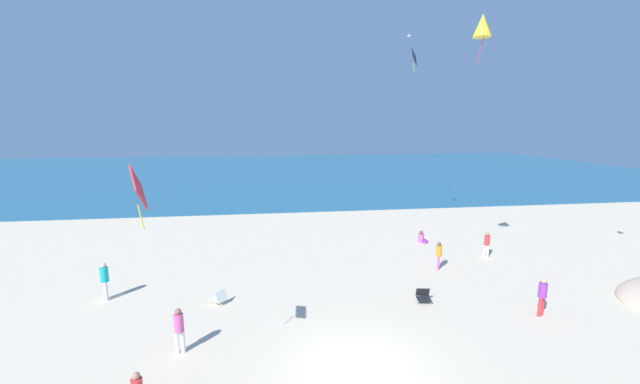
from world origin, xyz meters
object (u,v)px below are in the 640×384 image
object	(u,v)px
beach_chair_near_camera	(219,298)
kite_yellow	(482,26)
kite_white	(409,36)
person_5	(105,278)
person_2	(422,238)
person_3	(487,243)
beach_chair_far_right	(423,296)
person_7	(439,254)
kite_red	(139,188)
person_6	(179,328)
kite_black	(414,57)
person_0	(542,294)

from	to	relation	value
beach_chair_near_camera	kite_yellow	world-z (taller)	kite_yellow
kite_white	person_5	bearing A→B (deg)	-141.98
person_2	person_5	distance (m)	17.77
person_3	beach_chair_far_right	bearing A→B (deg)	174.77
person_5	kite_yellow	xyz separation A→B (m)	(16.63, 0.13, 10.83)
beach_chair_near_camera	person_2	size ratio (longest dim) A/B	1.13
beach_chair_far_right	person_3	xyz separation A→B (m)	(5.79, 4.74, 0.58)
beach_chair_far_right	person_7	size ratio (longest dim) A/B	0.44
beach_chair_far_right	kite_red	world-z (taller)	kite_red
person_6	kite_white	world-z (taller)	kite_white
kite_black	person_0	bearing A→B (deg)	-86.97
beach_chair_near_camera	kite_black	bearing A→B (deg)	-97.89
person_2	person_5	size ratio (longest dim) A/B	0.46
person_6	kite_black	xyz separation A→B (m)	(12.97, 13.52, 11.09)
person_2	kite_black	bearing A→B (deg)	131.13
beach_chair_far_right	kite_yellow	world-z (taller)	kite_yellow
kite_white	kite_red	bearing A→B (deg)	-124.19
person_5	person_6	xyz separation A→B (m)	(4.08, -4.42, -0.06)
person_6	kite_white	distance (m)	27.58
person_2	person_6	world-z (taller)	person_6
kite_black	beach_chair_near_camera	bearing A→B (deg)	-140.19
person_3	kite_black	xyz separation A→B (m)	(-2.32, 6.39, 11.16)
beach_chair_near_camera	person_3	bearing A→B (deg)	-123.23
kite_red	person_5	bearing A→B (deg)	120.27
person_3	kite_white	bearing A→B (deg)	48.92
kite_black	kite_yellow	bearing A→B (deg)	-92.66
beach_chair_near_camera	person_5	world-z (taller)	person_5
person_6	person_5	bearing A→B (deg)	34.19
beach_chair_near_camera	person_3	distance (m)	14.95
person_0	kite_white	size ratio (longest dim) A/B	1.19
beach_chair_near_camera	kite_yellow	xyz separation A→B (m)	(11.72, 1.15, 11.55)
kite_white	kite_yellow	size ratio (longest dim) A/B	0.65
person_2	person_7	size ratio (longest dim) A/B	0.52
person_7	kite_red	world-z (taller)	kite_red
beach_chair_near_camera	person_7	bearing A→B (deg)	-125.48
beach_chair_far_right	person_2	distance (m)	8.46
person_5	person_6	bearing A→B (deg)	106.18
person_2	person_5	bearing A→B (deg)	-115.29
kite_yellow	kite_red	bearing A→B (deg)	-150.77
person_6	person_2	bearing A→B (deg)	-59.68
person_3	person_7	world-z (taller)	person_7
person_6	kite_yellow	bearing A→B (deg)	-78.57
person_7	kite_yellow	size ratio (longest dim) A/B	0.73
beach_chair_near_camera	person_7	size ratio (longest dim) A/B	0.59
person_7	kite_white	xyz separation A→B (m)	(2.82, 13.24, 13.73)
person_6	person_7	distance (m)	13.09
kite_white	person_3	bearing A→B (deg)	-86.53
kite_yellow	person_5	bearing A→B (deg)	-179.57
beach_chair_far_right	person_5	size ratio (longest dim) A/B	0.39
person_0	person_5	world-z (taller)	person_5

